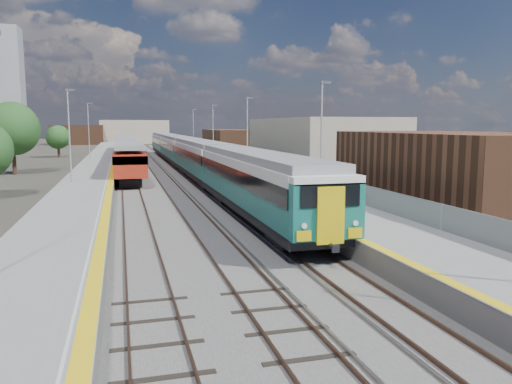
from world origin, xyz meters
name	(u,v)px	position (x,y,z in m)	size (l,w,h in m)	color
ground	(177,173)	(0.00, 50.00, 0.00)	(320.00, 320.00, 0.00)	#47443A
ballast_bed	(156,172)	(-2.25, 52.50, 0.03)	(10.50, 155.00, 0.06)	#565451
tracks	(160,170)	(-1.65, 54.18, 0.11)	(8.96, 160.00, 0.17)	#4C3323
platform_right	(217,166)	(5.28, 52.49, 0.54)	(4.70, 155.00, 8.52)	slate
platform_left	(97,169)	(-9.05, 52.49, 0.52)	(4.30, 155.00, 8.52)	slate
buildings	(75,106)	(-18.12, 138.60, 10.70)	(72.00, 185.50, 40.00)	brown
green_train	(187,152)	(1.50, 51.75, 2.40)	(3.09, 86.02, 3.41)	black
red_train	(126,149)	(-5.50, 64.82, 2.22)	(2.97, 60.25, 3.75)	black
tree_b	(12,129)	(-18.06, 53.28, 5.21)	(6.10, 6.10, 8.27)	#382619
tree_c	(58,137)	(-16.76, 84.49, 3.51)	(4.12, 4.12, 5.58)	#382619
tree_d	(310,134)	(21.45, 61.95, 4.30)	(5.04, 5.04, 6.83)	#382619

